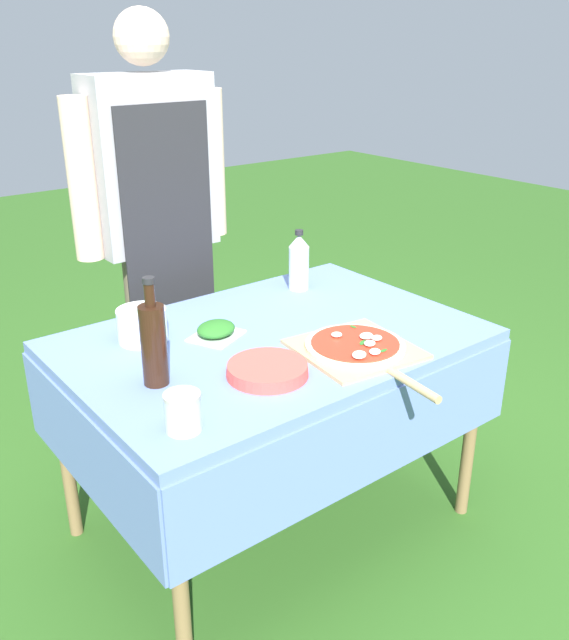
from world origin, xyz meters
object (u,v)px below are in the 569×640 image
object	(u,v)px
plate_stack	(267,370)
sauce_jar	(183,414)
mixing_tub	(142,325)
pizza_on_peel	(357,348)
herb_container	(216,330)
prep_table	(272,358)
person_cook	(154,208)
oil_bottle	(154,343)
water_bottle	(299,262)

from	to	relation	value
plate_stack	sauce_jar	world-z (taller)	sauce_jar
mixing_tub	pizza_on_peel	bearing A→B (deg)	-45.63
herb_container	prep_table	bearing A→B (deg)	-35.30
prep_table	pizza_on_peel	bearing A→B (deg)	-63.42
mixing_tub	person_cook	bearing A→B (deg)	57.08
oil_bottle	herb_container	distance (m)	0.35
mixing_tub	sauce_jar	xyz separation A→B (m)	(-0.16, -0.53, -0.01)
person_cook	water_bottle	bearing A→B (deg)	126.28
oil_bottle	water_bottle	xyz separation A→B (m)	(0.78, 0.34, -0.02)
person_cook	oil_bottle	size ratio (longest dim) A/B	5.56
prep_table	plate_stack	xyz separation A→B (m)	(-0.17, -0.21, 0.10)
pizza_on_peel	prep_table	bearing A→B (deg)	123.48
oil_bottle	plate_stack	size ratio (longest dim) A/B	1.32
prep_table	oil_bottle	size ratio (longest dim) A/B	4.22
prep_table	plate_stack	world-z (taller)	plate_stack
prep_table	oil_bottle	xyz separation A→B (m)	(-0.44, -0.06, 0.20)
oil_bottle	water_bottle	bearing A→B (deg)	23.57
prep_table	person_cook	distance (m)	0.81
pizza_on_peel	sauce_jar	world-z (taller)	sauce_jar
pizza_on_peel	herb_container	size ratio (longest dim) A/B	2.77
prep_table	mixing_tub	xyz separation A→B (m)	(-0.34, 0.22, 0.13)
pizza_on_peel	sauce_jar	distance (m)	0.63
person_cook	herb_container	bearing A→B (deg)	76.87
sauce_jar	oil_bottle	bearing A→B (deg)	76.17
prep_table	water_bottle	world-z (taller)	water_bottle
mixing_tub	sauce_jar	world-z (taller)	mixing_tub
pizza_on_peel	mixing_tub	size ratio (longest dim) A/B	3.54
herb_container	plate_stack	distance (m)	0.31
oil_bottle	herb_container	world-z (taller)	oil_bottle
person_cook	mixing_tub	xyz separation A→B (m)	(-0.33, -0.52, -0.22)
water_bottle	sauce_jar	size ratio (longest dim) A/B	2.31
person_cook	oil_bottle	distance (m)	0.92
pizza_on_peel	sauce_jar	bearing A→B (deg)	-168.10
pizza_on_peel	plate_stack	xyz separation A→B (m)	(-0.30, 0.05, 0.00)
sauce_jar	mixing_tub	bearing A→B (deg)	72.77
prep_table	sauce_jar	world-z (taller)	sauce_jar
water_bottle	mixing_tub	bearing A→B (deg)	-174.79
mixing_tub	water_bottle	bearing A→B (deg)	5.21
oil_bottle	herb_container	bearing A→B (deg)	28.39
herb_container	mixing_tub	distance (m)	0.23
person_cook	pizza_on_peel	xyz separation A→B (m)	(0.13, -0.99, -0.26)
herb_container	sauce_jar	size ratio (longest dim) A/B	2.01
mixing_tub	herb_container	bearing A→B (deg)	-31.25
herb_container	plate_stack	world-z (taller)	herb_container
oil_bottle	herb_container	size ratio (longest dim) A/B	1.56
prep_table	herb_container	distance (m)	0.20
person_cook	herb_container	size ratio (longest dim) A/B	8.65
mixing_tub	sauce_jar	bearing A→B (deg)	-107.23
oil_bottle	water_bottle	world-z (taller)	oil_bottle
herb_container	plate_stack	size ratio (longest dim) A/B	0.85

